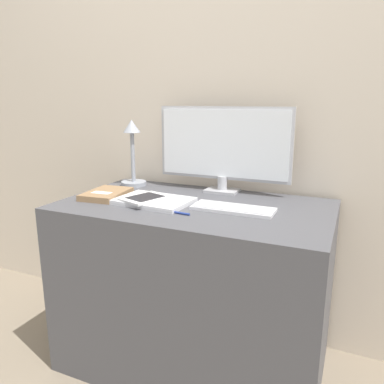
# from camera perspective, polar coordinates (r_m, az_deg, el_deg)

# --- Properties ---
(wall_back) EXTENTS (3.60, 0.05, 2.40)m
(wall_back) POSITION_cam_1_polar(r_m,az_deg,el_deg) (1.84, 5.06, 14.78)
(wall_back) COLOR beige
(wall_back) RESTS_ON ground_plane
(desk) EXTENTS (1.11, 0.63, 0.75)m
(desk) POSITION_cam_1_polar(r_m,az_deg,el_deg) (1.69, 0.32, -14.12)
(desk) COLOR #4C4C51
(desk) RESTS_ON ground_plane
(monitor) EXTENTS (0.63, 0.11, 0.39)m
(monitor) POSITION_cam_1_polar(r_m,az_deg,el_deg) (1.73, 4.78, 6.94)
(monitor) COLOR #B7B7BC
(monitor) RESTS_ON desk
(keyboard) EXTENTS (0.32, 0.12, 0.01)m
(keyboard) POSITION_cam_1_polar(r_m,az_deg,el_deg) (1.47, 6.28, -2.51)
(keyboard) COLOR silver
(keyboard) RESTS_ON desk
(laptop) EXTENTS (0.32, 0.23, 0.02)m
(laptop) POSITION_cam_1_polar(r_m,az_deg,el_deg) (1.57, -5.87, -1.34)
(laptop) COLOR silver
(laptop) RESTS_ON desk
(ereader) EXTENTS (0.19, 0.22, 0.01)m
(ereader) POSITION_cam_1_polar(r_m,az_deg,el_deg) (1.57, -7.14, -0.91)
(ereader) COLOR white
(ereader) RESTS_ON laptop
(desk_lamp) EXTENTS (0.13, 0.13, 0.33)m
(desk_lamp) POSITION_cam_1_polar(r_m,az_deg,el_deg) (1.89, -9.04, 6.13)
(desk_lamp) COLOR #999EA8
(desk_lamp) RESTS_ON desk
(notebook) EXTENTS (0.18, 0.24, 0.03)m
(notebook) POSITION_cam_1_polar(r_m,az_deg,el_deg) (1.70, -12.91, -0.30)
(notebook) COLOR #93704C
(notebook) RESTS_ON desk
(pen) EXTENTS (0.14, 0.02, 0.01)m
(pen) POSITION_cam_1_polar(r_m,az_deg,el_deg) (1.43, -2.83, -3.05)
(pen) COLOR navy
(pen) RESTS_ON desk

